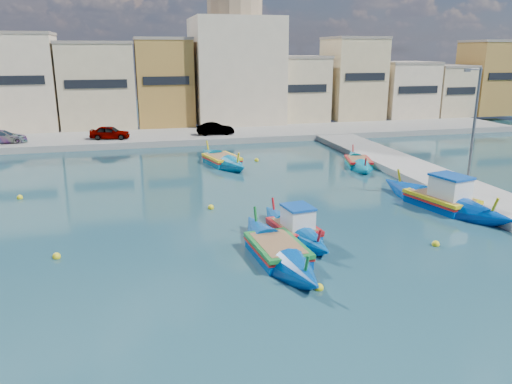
{
  "coord_description": "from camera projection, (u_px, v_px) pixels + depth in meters",
  "views": [
    {
      "loc": [
        -2.47,
        -19.75,
        8.98
      ],
      "look_at": [
        4.0,
        6.0,
        1.4
      ],
      "focal_mm": 35.0,
      "sensor_mm": 36.0,
      "label": 1
    }
  ],
  "objects": [
    {
      "name": "quay_street_lamp",
      "position": [
        473.0,
        130.0,
        29.95
      ],
      "size": [
        1.18,
        0.16,
        8.0
      ],
      "color": "#595B60",
      "rests_on": "ground"
    },
    {
      "name": "luzzu_blue_south",
      "position": [
        278.0,
        252.0,
        22.31
      ],
      "size": [
        2.65,
        8.9,
        2.53
      ],
      "color": "#00429D",
      "rests_on": "ground"
    },
    {
      "name": "luzzu_turquoise_cabin",
      "position": [
        441.0,
        201.0,
        29.4
      ],
      "size": [
        4.41,
        10.18,
        3.19
      ],
      "color": "#003DA6",
      "rests_on": "ground"
    },
    {
      "name": "luzzu_blue_cabin",
      "position": [
        294.0,
        230.0,
        24.88
      ],
      "size": [
        2.69,
        7.44,
        2.57
      ],
      "color": "#004EA5",
      "rests_on": "ground"
    },
    {
      "name": "luzzu_cyan_mid",
      "position": [
        358.0,
        163.0,
        39.93
      ],
      "size": [
        3.57,
        7.62,
        2.19
      ],
      "color": "#0081A2",
      "rests_on": "ground"
    },
    {
      "name": "north_townhouses",
      "position": [
        209.0,
        85.0,
        58.37
      ],
      "size": [
        83.2,
        7.87,
        10.19
      ],
      "color": "#C7B289",
      "rests_on": "ground"
    },
    {
      "name": "mooring_buoys",
      "position": [
        210.0,
        215.0,
        27.94
      ],
      "size": [
        21.13,
        23.55,
        0.36
      ],
      "color": "yellow",
      "rests_on": "ground"
    },
    {
      "name": "luzzu_green",
      "position": [
        222.0,
        161.0,
        40.47
      ],
      "size": [
        4.07,
        8.48,
        2.59
      ],
      "color": "#006797",
      "rests_on": "ground"
    },
    {
      "name": "church_block",
      "position": [
        235.0,
        55.0,
        58.8
      ],
      "size": [
        10.0,
        10.0,
        19.1
      ],
      "color": "beige",
      "rests_on": "ground"
    },
    {
      "name": "north_quay",
      "position": [
        157.0,
        138.0,
        51.23
      ],
      "size": [
        80.0,
        8.0,
        0.6
      ],
      "primitive_type": "cube",
      "color": "gray",
      "rests_on": "ground"
    },
    {
      "name": "ground",
      "position": [
        200.0,
        266.0,
        21.46
      ],
      "size": [
        160.0,
        160.0,
        0.0
      ],
      "primitive_type": "plane",
      "color": "#153541",
      "rests_on": "ground"
    },
    {
      "name": "parked_cars",
      "position": [
        98.0,
        133.0,
        48.26
      ],
      "size": [
        24.1,
        2.27,
        1.28
      ],
      "color": "#4C1919",
      "rests_on": "north_quay"
    }
  ]
}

